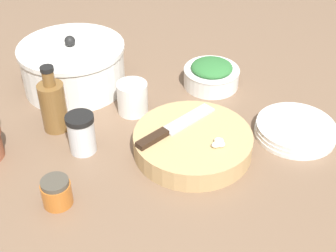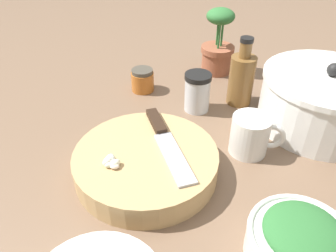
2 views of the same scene
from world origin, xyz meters
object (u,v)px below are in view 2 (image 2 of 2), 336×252
garlic_cloves (111,162)px  coffee_mug (251,135)px  chef_knife (165,139)px  honey_jar (143,80)px  cutting_board (146,163)px  stock_pot (324,101)px  oil_bottle (241,78)px  potted_herb (218,47)px  spice_jar (197,92)px  herb_bowl (300,242)px

garlic_cloves → coffee_mug: (-0.04, 0.28, -0.01)m
chef_knife → honey_jar: chef_knife is taller
chef_knife → honey_jar: (-0.29, -0.00, -0.02)m
cutting_board → stock_pot: (-0.08, 0.41, 0.04)m
oil_bottle → potted_herb: (-0.18, -0.00, 0.01)m
garlic_cloves → potted_herb: bearing=140.7°
coffee_mug → oil_bottle: bearing=164.4°
garlic_cloves → oil_bottle: bearing=124.3°
cutting_board → spice_jar: size_ratio=2.83×
spice_jar → cutting_board: bearing=-38.2°
garlic_cloves → spice_jar: 0.31m
cutting_board → coffee_mug: size_ratio=2.56×
herb_bowl → spice_jar: bearing=-175.5°
herb_bowl → coffee_mug: 0.24m
herb_bowl → spice_jar: 0.42m
chef_knife → honey_jar: bearing=-95.7°
chef_knife → potted_herb: size_ratio=1.23×
chef_knife → herb_bowl: (0.25, 0.15, -0.02)m
cutting_board → stock_pot: stock_pot is taller
spice_jar → potted_herb: 0.22m
herb_bowl → honey_jar: size_ratio=2.54×
spice_jar → coffee_mug: spice_jar is taller
coffee_mug → potted_herb: (-0.37, 0.05, 0.04)m
garlic_cloves → spice_jar: (-0.22, 0.22, -0.01)m
spice_jar → oil_bottle: (-0.01, 0.11, 0.02)m
herb_bowl → cutting_board: bearing=-139.7°
chef_knife → honey_jar: 0.29m
spice_jar → potted_herb: (-0.19, 0.11, 0.03)m
garlic_cloves → potted_herb: potted_herb is taller
cutting_board → herb_bowl: bearing=40.3°
herb_bowl → spice_jar: (-0.42, -0.03, 0.01)m
chef_knife → garlic_cloves: (0.05, -0.11, 0.00)m
cutting_board → garlic_cloves: 0.07m
stock_pot → potted_herb: size_ratio=1.51×
herb_bowl → spice_jar: spice_jar is taller
herb_bowl → honey_jar: herb_bowl is taller
potted_herb → chef_knife: bearing=-32.3°
coffee_mug → potted_herb: 0.37m
coffee_mug → oil_bottle: oil_bottle is taller
honey_jar → cutting_board: bearing=-7.0°
herb_bowl → oil_bottle: bearing=169.3°
garlic_cloves → potted_herb: size_ratio=0.21×
potted_herb → honey_jar: bearing=-73.6°
herb_bowl → stock_pot: size_ratio=0.55×
honey_jar → stock_pot: bearing=57.2°
cutting_board → potted_herb: (-0.38, 0.27, 0.05)m
cutting_board → herb_bowl: size_ratio=1.76×
honey_jar → stock_pot: 0.44m
garlic_cloves → stock_pot: size_ratio=0.14×
garlic_cloves → oil_bottle: 0.40m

